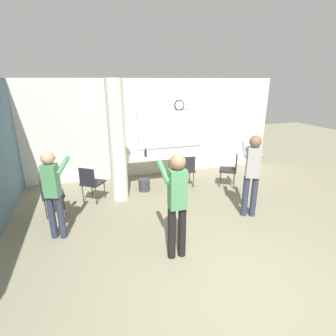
# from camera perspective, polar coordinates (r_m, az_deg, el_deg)

# --- Properties ---
(ground_plane) EXTENTS (24.00, 24.00, 0.00)m
(ground_plane) POSITION_cam_1_polar(r_m,az_deg,el_deg) (4.05, 14.53, -25.10)
(ground_plane) COLOR gray
(wall_back) EXTENTS (8.00, 0.15, 2.80)m
(wall_back) POSITION_cam_1_polar(r_m,az_deg,el_deg) (7.78, -4.29, 8.57)
(wall_back) COLOR silver
(wall_back) RESTS_ON ground_plane
(support_pillar) EXTENTS (0.39, 0.39, 2.80)m
(support_pillar) POSITION_cam_1_polar(r_m,az_deg,el_deg) (6.10, -11.00, 5.47)
(support_pillar) COLOR silver
(support_pillar) RESTS_ON ground_plane
(folding_table) EXTENTS (1.69, 0.77, 0.73)m
(folding_table) POSITION_cam_1_polar(r_m,az_deg,el_deg) (7.33, -4.85, 2.16)
(folding_table) COLOR beige
(folding_table) RESTS_ON ground_plane
(bottle_on_table) EXTENTS (0.07, 0.07, 0.26)m
(bottle_on_table) POSITION_cam_1_polar(r_m,az_deg,el_deg) (7.27, -4.91, 3.24)
(bottle_on_table) COLOR black
(bottle_on_table) RESTS_ON folding_table
(waste_bin) EXTENTS (0.30, 0.30, 0.31)m
(waste_bin) POSITION_cam_1_polar(r_m,az_deg,el_deg) (6.87, -5.20, -3.67)
(waste_bin) COLOR #38383D
(waste_bin) RESTS_ON ground_plane
(chair_table_right) EXTENTS (0.47, 0.47, 0.87)m
(chair_table_right) POSITION_cam_1_polar(r_m,az_deg,el_deg) (6.99, 3.95, -0.14)
(chair_table_right) COLOR #232328
(chair_table_right) RESTS_ON ground_plane
(chair_mid_room) EXTENTS (0.60, 0.60, 0.87)m
(chair_mid_room) POSITION_cam_1_polar(r_m,az_deg,el_deg) (7.22, 13.50, -0.01)
(chair_mid_room) COLOR #232328
(chair_mid_room) RESTS_ON ground_plane
(chair_near_pillar) EXTENTS (0.62, 0.62, 0.87)m
(chair_near_pillar) POSITION_cam_1_polar(r_m,az_deg,el_deg) (6.36, -16.43, -2.82)
(chair_near_pillar) COLOR #232328
(chair_near_pillar) RESTS_ON ground_plane
(chair_by_left_wall) EXTENTS (0.51, 0.51, 0.87)m
(chair_by_left_wall) POSITION_cam_1_polar(r_m,az_deg,el_deg) (6.06, -24.53, -4.91)
(chair_by_left_wall) COLOR #232328
(chair_by_left_wall) RESTS_ON ground_plane
(person_playing_front) EXTENTS (0.38, 0.69, 1.75)m
(person_playing_front) POSITION_cam_1_polar(r_m,az_deg,el_deg) (4.05, 1.90, -6.64)
(person_playing_front) COLOR black
(person_playing_front) RESTS_ON ground_plane
(person_playing_side) EXTENTS (0.57, 0.72, 1.74)m
(person_playing_side) POSITION_cam_1_polar(r_m,az_deg,el_deg) (5.59, 17.84, -0.38)
(person_playing_side) COLOR #2D3347
(person_playing_side) RESTS_ON ground_plane
(person_watching_back) EXTENTS (0.50, 0.65, 1.64)m
(person_watching_back) POSITION_cam_1_polar(r_m,az_deg,el_deg) (4.99, -23.76, -4.09)
(person_watching_back) COLOR #2D3347
(person_watching_back) RESTS_ON ground_plane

